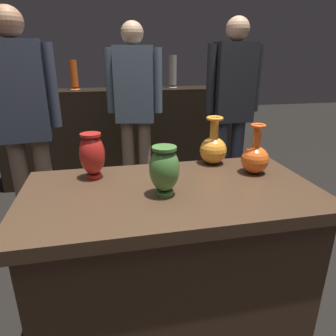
{
  "coord_description": "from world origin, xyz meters",
  "views": [
    {
      "loc": [
        -0.25,
        -1.1,
        1.3
      ],
      "look_at": [
        -0.02,
        -0.02,
        0.9
      ],
      "focal_mm": 32.42,
      "sensor_mm": 36.0,
      "label": 1
    }
  ],
  "objects_px": {
    "vase_tall_behind": "(92,154)",
    "shelf_vase_right": "(173,72)",
    "shelf_vase_far_left": "(20,81)",
    "visitor_center_back": "(135,104)",
    "visitor_near_right": "(232,103)",
    "vase_centerpiece": "(164,169)",
    "vase_right_accent": "(255,158)",
    "shelf_vase_left": "(74,76)",
    "vase_left_accent": "(213,148)",
    "visitor_near_left": "(23,118)",
    "shelf_vase_center": "(126,75)"
  },
  "relations": [
    {
      "from": "shelf_vase_center",
      "to": "visitor_center_back",
      "type": "distance_m",
      "value": 0.67
    },
    {
      "from": "vase_centerpiece",
      "to": "visitor_center_back",
      "type": "bearing_deg",
      "value": 87.93
    },
    {
      "from": "vase_centerpiece",
      "to": "vase_tall_behind",
      "type": "relative_size",
      "value": 0.97
    },
    {
      "from": "visitor_center_back",
      "to": "visitor_near_right",
      "type": "distance_m",
      "value": 0.82
    },
    {
      "from": "vase_left_accent",
      "to": "visitor_near_left",
      "type": "bearing_deg",
      "value": 144.32
    },
    {
      "from": "visitor_center_back",
      "to": "vase_centerpiece",
      "type": "bearing_deg",
      "value": 99.04
    },
    {
      "from": "shelf_vase_right",
      "to": "shelf_vase_left",
      "type": "bearing_deg",
      "value": -179.34
    },
    {
      "from": "vase_left_accent",
      "to": "vase_right_accent",
      "type": "distance_m",
      "value": 0.22
    },
    {
      "from": "shelf_vase_center",
      "to": "visitor_center_back",
      "type": "relative_size",
      "value": 0.18
    },
    {
      "from": "shelf_vase_left",
      "to": "visitor_center_back",
      "type": "height_order",
      "value": "visitor_center_back"
    },
    {
      "from": "shelf_vase_left",
      "to": "visitor_near_right",
      "type": "distance_m",
      "value": 1.66
    },
    {
      "from": "vase_left_accent",
      "to": "shelf_vase_far_left",
      "type": "height_order",
      "value": "shelf_vase_far_left"
    },
    {
      "from": "vase_tall_behind",
      "to": "shelf_vase_center",
      "type": "xyz_separation_m",
      "value": [
        0.31,
        1.96,
        0.22
      ]
    },
    {
      "from": "vase_tall_behind",
      "to": "shelf_vase_right",
      "type": "distance_m",
      "value": 2.26
    },
    {
      "from": "shelf_vase_left",
      "to": "visitor_near_left",
      "type": "bearing_deg",
      "value": -100.92
    },
    {
      "from": "vase_tall_behind",
      "to": "visitor_near_left",
      "type": "xyz_separation_m",
      "value": [
        -0.45,
        0.82,
        0.03
      ]
    },
    {
      "from": "vase_left_accent",
      "to": "shelf_vase_right",
      "type": "bearing_deg",
      "value": 82.97
    },
    {
      "from": "vase_right_accent",
      "to": "visitor_near_right",
      "type": "bearing_deg",
      "value": 71.57
    },
    {
      "from": "visitor_near_left",
      "to": "vase_centerpiece",
      "type": "bearing_deg",
      "value": 118.47
    },
    {
      "from": "visitor_near_left",
      "to": "visitor_near_right",
      "type": "bearing_deg",
      "value": -175.64
    },
    {
      "from": "visitor_center_back",
      "to": "visitor_near_right",
      "type": "relative_size",
      "value": 0.98
    },
    {
      "from": "vase_tall_behind",
      "to": "vase_centerpiece",
      "type": "bearing_deg",
      "value": -41.38
    },
    {
      "from": "shelf_vase_far_left",
      "to": "shelf_vase_right",
      "type": "relative_size",
      "value": 0.44
    },
    {
      "from": "vase_tall_behind",
      "to": "shelf_vase_center",
      "type": "distance_m",
      "value": 2.0
    },
    {
      "from": "vase_left_accent",
      "to": "shelf_vase_far_left",
      "type": "relative_size",
      "value": 1.58
    },
    {
      "from": "shelf_vase_center",
      "to": "vase_centerpiece",
      "type": "bearing_deg",
      "value": -91.01
    },
    {
      "from": "shelf_vase_center",
      "to": "shelf_vase_right",
      "type": "bearing_deg",
      "value": 13.2
    },
    {
      "from": "shelf_vase_left",
      "to": "vase_tall_behind",
      "type": "bearing_deg",
      "value": -84.22
    },
    {
      "from": "vase_left_accent",
      "to": "shelf_vase_far_left",
      "type": "bearing_deg",
      "value": 123.42
    },
    {
      "from": "shelf_vase_center",
      "to": "visitor_near_left",
      "type": "relative_size",
      "value": 0.18
    },
    {
      "from": "vase_centerpiece",
      "to": "vase_tall_behind",
      "type": "xyz_separation_m",
      "value": [
        -0.27,
        0.24,
        0.0
      ]
    },
    {
      "from": "vase_tall_behind",
      "to": "shelf_vase_right",
      "type": "height_order",
      "value": "shelf_vase_right"
    },
    {
      "from": "vase_right_accent",
      "to": "shelf_vase_left",
      "type": "relative_size",
      "value": 0.79
    },
    {
      "from": "visitor_near_right",
      "to": "shelf_vase_far_left",
      "type": "bearing_deg",
      "value": -27.91
    },
    {
      "from": "vase_centerpiece",
      "to": "visitor_near_right",
      "type": "xyz_separation_m",
      "value": [
        0.85,
        1.34,
        0.04
      ]
    },
    {
      "from": "shelf_vase_far_left",
      "to": "visitor_near_left",
      "type": "relative_size",
      "value": 0.09
    },
    {
      "from": "shelf_vase_left",
      "to": "visitor_near_left",
      "type": "distance_m",
      "value": 1.29
    },
    {
      "from": "shelf_vase_right",
      "to": "visitor_near_left",
      "type": "distance_m",
      "value": 1.82
    },
    {
      "from": "vase_left_accent",
      "to": "shelf_vase_center",
      "type": "bearing_deg",
      "value": 98.21
    },
    {
      "from": "vase_right_accent",
      "to": "visitor_near_left",
      "type": "height_order",
      "value": "visitor_near_left"
    },
    {
      "from": "vase_right_accent",
      "to": "shelf_vase_left",
      "type": "bearing_deg",
      "value": 113.34
    },
    {
      "from": "vase_right_accent",
      "to": "shelf_vase_far_left",
      "type": "distance_m",
      "value": 2.61
    },
    {
      "from": "vase_centerpiece",
      "to": "visitor_near_left",
      "type": "height_order",
      "value": "visitor_near_left"
    },
    {
      "from": "vase_tall_behind",
      "to": "shelf_vase_center",
      "type": "bearing_deg",
      "value": 81.02
    },
    {
      "from": "vase_tall_behind",
      "to": "shelf_vase_left",
      "type": "bearing_deg",
      "value": 95.78
    },
    {
      "from": "vase_left_accent",
      "to": "visitor_near_right",
      "type": "xyz_separation_m",
      "value": [
        0.54,
        1.03,
        0.06
      ]
    },
    {
      "from": "shelf_vase_left",
      "to": "shelf_vase_right",
      "type": "relative_size",
      "value": 0.86
    },
    {
      "from": "vase_right_accent",
      "to": "visitor_near_left",
      "type": "relative_size",
      "value": 0.14
    },
    {
      "from": "vase_centerpiece",
      "to": "vase_left_accent",
      "type": "xyz_separation_m",
      "value": [
        0.31,
        0.31,
        -0.02
      ]
    },
    {
      "from": "visitor_near_left",
      "to": "visitor_near_right",
      "type": "distance_m",
      "value": 1.6
    }
  ]
}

